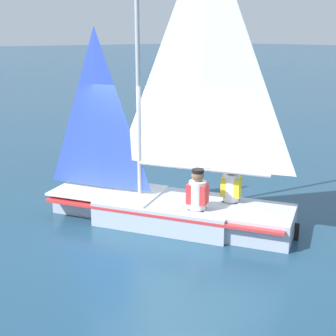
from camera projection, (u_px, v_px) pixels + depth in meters
The scene contains 4 objects.
ground_plane at pixel (168, 221), 8.76m from camera, with size 260.00×260.00×0.00m, color navy.
sailboat_main at pixel (171, 183), 8.54m from camera, with size 3.44×4.52×5.25m.
sailor_helm at pixel (197, 199), 8.10m from camera, with size 0.41×0.42×1.16m.
sailor_crew at pixel (231, 192), 8.49m from camera, with size 0.41×0.42×1.16m.
Camera 1 is at (-5.09, -6.36, 3.39)m, focal length 50.00 mm.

